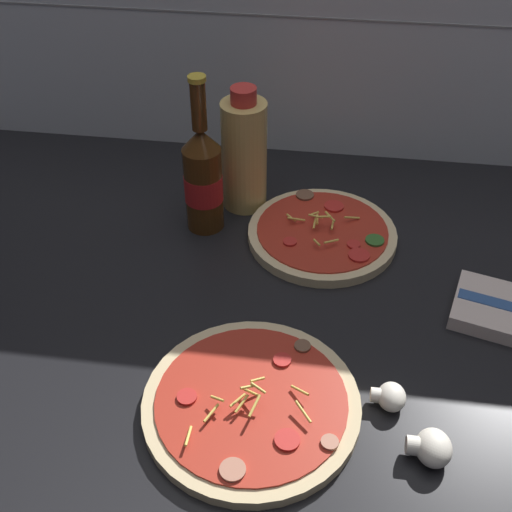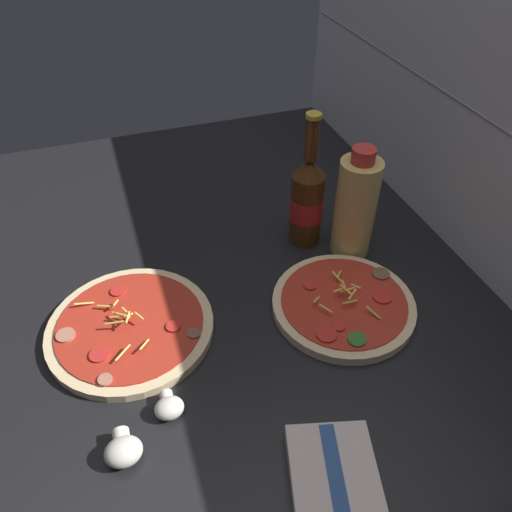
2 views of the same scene
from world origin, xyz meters
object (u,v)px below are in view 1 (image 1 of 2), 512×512
object	(u,v)px
pizza_far	(322,234)
mushroom_left	(431,448)
beer_bottle	(203,177)
oil_bottle	(244,154)
pizza_near	(252,404)
mushroom_right	(390,397)
dish_towel	(508,313)

from	to	relation	value
pizza_far	mushroom_left	xyz separation A→B (cm)	(15.35, -40.65, 0.81)
beer_bottle	oil_bottle	size ratio (longest dim) A/B	1.22
pizza_near	beer_bottle	world-z (taller)	beer_bottle
mushroom_left	mushroom_right	bearing A→B (deg)	123.27
pizza_near	mushroom_right	bearing A→B (deg)	10.15
beer_bottle	oil_bottle	world-z (taller)	beer_bottle
pizza_far	oil_bottle	xyz separation A→B (cm)	(-14.70, 8.64, 9.45)
mushroom_right	dish_towel	bearing A→B (deg)	45.69
pizza_far	mushroom_left	size ratio (longest dim) A/B	4.64
mushroom_right	oil_bottle	bearing A→B (deg)	121.03
mushroom_left	pizza_far	bearing A→B (deg)	110.68
pizza_far	mushroom_right	distance (cm)	35.16
pizza_far	beer_bottle	world-z (taller)	beer_bottle
pizza_far	dish_towel	bearing A→B (deg)	-28.42
mushroom_left	mushroom_right	size ratio (longest dim) A/B	1.20
pizza_near	beer_bottle	bearing A→B (deg)	109.78
pizza_far	mushroom_left	world-z (taller)	pizza_far
pizza_near	beer_bottle	distance (cm)	41.13
beer_bottle	dish_towel	world-z (taller)	beer_bottle
beer_bottle	mushroom_right	size ratio (longest dim) A/B	6.09
pizza_near	mushroom_left	world-z (taller)	pizza_near
dish_towel	mushroom_right	bearing A→B (deg)	-134.31
mushroom_right	beer_bottle	bearing A→B (deg)	132.00
pizza_near	mushroom_left	distance (cm)	22.66
mushroom_left	dish_towel	world-z (taller)	mushroom_left
pizza_far	mushroom_left	distance (cm)	43.46
oil_bottle	mushroom_left	world-z (taller)	oil_bottle
pizza_near	mushroom_right	xyz separation A→B (cm)	(17.59, 3.15, 0.58)
beer_bottle	mushroom_left	bearing A→B (deg)	-49.35
beer_bottle	mushroom_left	xyz separation A→B (cm)	(35.87, -41.78, -8.06)
dish_towel	oil_bottle	bearing A→B (deg)	150.88
beer_bottle	mushroom_left	size ratio (longest dim) A/B	5.09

